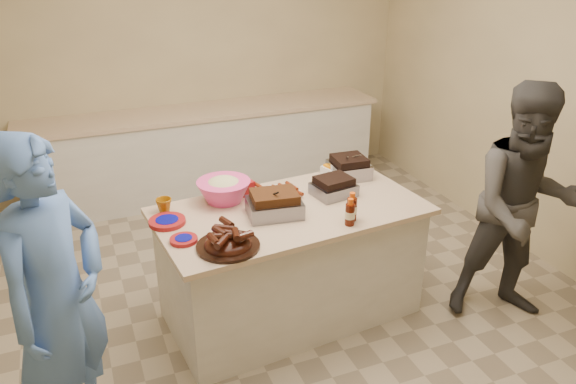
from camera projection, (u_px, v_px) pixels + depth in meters
name	position (u px, v px, depth m)	size (l,w,h in m)	color
room	(285.00, 305.00, 4.14)	(4.50, 5.00, 2.70)	tan
back_counter	(207.00, 151.00, 5.81)	(3.60, 0.64, 0.90)	silver
island	(291.00, 312.00, 4.07)	(1.77, 0.93, 0.84)	silver
rib_platter	(228.00, 247.00, 3.26)	(0.37, 0.37, 0.15)	#3C140A
pulled_pork_tray	(275.00, 215.00, 3.64)	(0.34, 0.26, 0.10)	#47230F
brisket_tray	(333.00, 195.00, 3.92)	(0.28, 0.23, 0.08)	black
roasting_pan	(349.00, 177.00, 4.21)	(0.27, 0.27, 0.11)	gray
coleslaw_bowl	(224.00, 201.00, 3.83)	(0.37, 0.37, 0.25)	#EB408C
sausage_plate	(279.00, 196.00, 3.90)	(0.32, 0.32, 0.05)	silver
mac_cheese_dish	(346.00, 173.00, 4.27)	(0.32, 0.23, 0.08)	#FD9201
bbq_bottle_a	(351.00, 220.00, 3.57)	(0.06, 0.06, 0.19)	#3C0F05
bbq_bottle_b	(349.00, 225.00, 3.51)	(0.06, 0.06, 0.18)	#3C0F05
mustard_bottle	(257.00, 209.00, 3.71)	(0.04, 0.04, 0.12)	#F9C500
sauce_bowl	(268.00, 203.00, 3.79)	(0.15, 0.05, 0.15)	silver
plate_stack_large	(167.00, 223.00, 3.53)	(0.23, 0.23, 0.03)	maroon
plate_stack_small	(184.00, 241.00, 3.32)	(0.17, 0.17, 0.02)	maroon
plastic_cup	(165.00, 212.00, 3.67)	(0.10, 0.10, 0.10)	#9B5C08
basket_stack	(239.00, 194.00, 3.93)	(0.19, 0.14, 0.10)	maroon
guest_gray	(504.00, 310.00, 4.09)	(0.82, 1.68, 0.64)	#43403D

